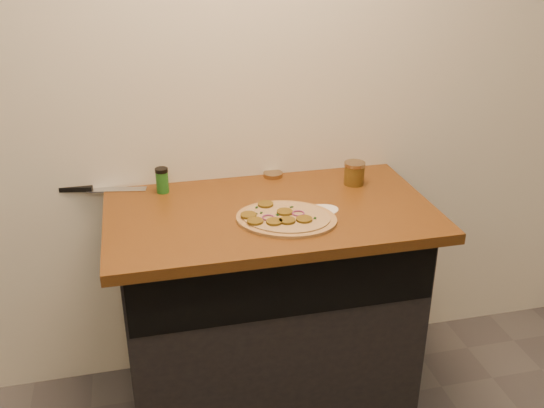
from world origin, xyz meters
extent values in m
cube|color=silver|center=(0.00, 1.75, 1.35)|extent=(4.00, 0.02, 2.70)
cube|color=black|center=(0.00, 1.45, 0.43)|extent=(1.10, 0.60, 0.86)
cube|color=brown|center=(0.00, 1.42, 0.88)|extent=(1.20, 0.70, 0.04)
cylinder|color=tan|center=(0.03, 1.31, 0.91)|extent=(0.46, 0.46, 0.01)
cylinder|color=beige|center=(0.03, 1.31, 0.91)|extent=(0.40, 0.40, 0.00)
cylinder|color=brown|center=(-0.10, 1.34, 0.92)|extent=(0.06, 0.06, 0.01)
cylinder|color=brown|center=(0.04, 1.34, 0.92)|extent=(0.06, 0.06, 0.01)
cylinder|color=brown|center=(-0.02, 1.27, 0.92)|extent=(0.06, 0.06, 0.01)
cylinder|color=brown|center=(-0.08, 1.29, 0.92)|extent=(0.06, 0.06, 0.01)
cylinder|color=brown|center=(-0.02, 1.42, 0.92)|extent=(0.06, 0.06, 0.01)
cylinder|color=brown|center=(0.03, 1.27, 0.92)|extent=(0.06, 0.06, 0.01)
cylinder|color=brown|center=(0.09, 1.27, 0.92)|extent=(0.06, 0.06, 0.01)
torus|color=#7D2F63|center=(0.08, 1.32, 0.92)|extent=(0.05, 0.05, 0.01)
torus|color=#7D2F63|center=(-0.03, 1.31, 0.92)|extent=(0.05, 0.05, 0.01)
cube|color=black|center=(0.13, 1.27, 0.92)|extent=(0.01, 0.02, 0.00)
cube|color=black|center=(-0.09, 1.27, 0.92)|extent=(0.02, 0.02, 0.00)
cube|color=black|center=(0.07, 1.38, 0.92)|extent=(0.02, 0.01, 0.00)
cube|color=black|center=(-0.04, 1.41, 0.92)|extent=(0.02, 0.01, 0.00)
cube|color=black|center=(0.01, 1.33, 0.92)|extent=(0.01, 0.01, 0.00)
cube|color=black|center=(-0.07, 1.35, 0.92)|extent=(0.01, 0.01, 0.00)
cube|color=black|center=(-0.03, 1.30, 0.92)|extent=(0.02, 0.01, 0.00)
cube|color=black|center=(-0.05, 1.40, 0.92)|extent=(0.01, 0.02, 0.00)
cube|color=black|center=(-0.05, 1.35, 0.92)|extent=(0.01, 0.02, 0.00)
cube|color=#B7BAC1|center=(-0.55, 1.72, 0.90)|extent=(0.24, 0.08, 0.01)
cube|color=black|center=(-0.70, 1.75, 0.91)|extent=(0.13, 0.05, 0.02)
cylinder|color=#997D59|center=(0.08, 1.72, 0.91)|extent=(0.09, 0.09, 0.02)
cylinder|color=maroon|center=(0.38, 1.57, 0.94)|extent=(0.08, 0.08, 0.08)
cylinder|color=#997D59|center=(0.38, 1.57, 0.99)|extent=(0.08, 0.08, 0.01)
cylinder|color=#216921|center=(-0.37, 1.66, 0.94)|extent=(0.05, 0.05, 0.08)
cylinder|color=black|center=(-0.37, 1.66, 0.99)|extent=(0.05, 0.05, 0.01)
cylinder|color=silver|center=(0.17, 1.36, 0.90)|extent=(0.16, 0.16, 0.00)
camera|label=1|loc=(-0.45, -0.55, 1.85)|focal=40.00mm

